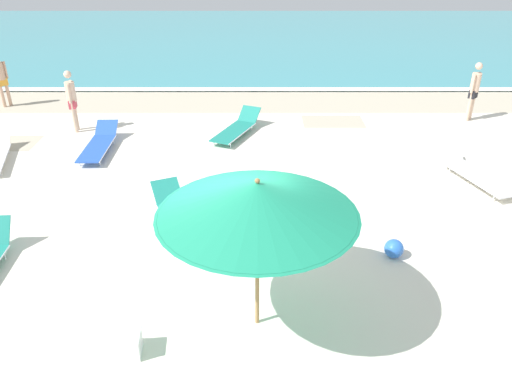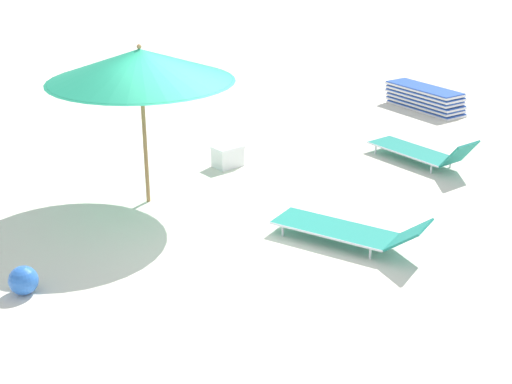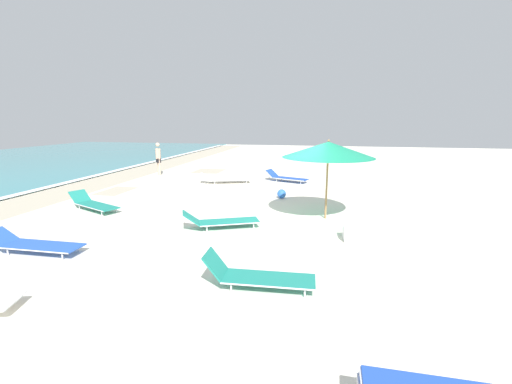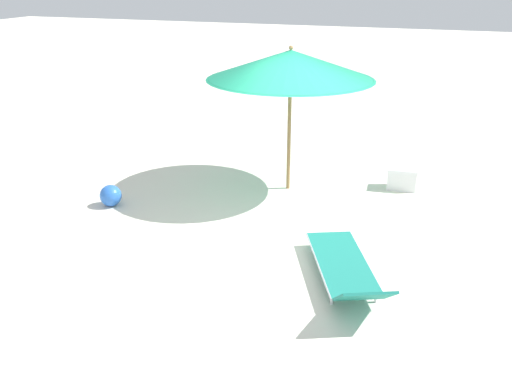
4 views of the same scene
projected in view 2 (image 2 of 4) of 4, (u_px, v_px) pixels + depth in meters
The scene contains 7 objects.
ground_plane at pixel (233, 227), 10.29m from camera, with size 60.00×60.00×0.16m.
beach_umbrella at pixel (140, 66), 10.17m from camera, with size 2.73×2.73×2.41m.
lounger_stack at pixel (425, 98), 15.72m from camera, with size 0.62×1.93×0.49m.
sun_lounger_mid_beach_solo at pixel (422, 152), 12.47m from camera, with size 0.72×2.03×0.62m.
sun_lounger_mid_beach_pair_b at pixel (349, 230), 9.53m from camera, with size 1.41×2.17×0.52m.
beach_ball at pixel (23, 280), 8.33m from camera, with size 0.35×0.35×0.35m.
cooler_box at pixel (228, 156), 12.35m from camera, with size 0.53×0.39×0.37m.
Camera 2 is at (4.99, 7.90, 4.29)m, focal length 50.00 mm.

